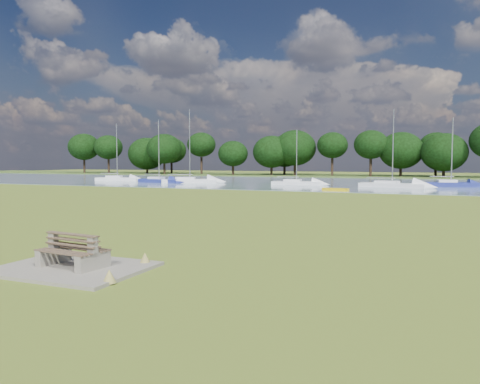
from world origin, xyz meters
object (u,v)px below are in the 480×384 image
at_px(sailboat_1, 159,179).
at_px(sailboat_4, 296,182).
at_px(sailboat_2, 450,183).
at_px(kayak, 335,189).
at_px(sailboat_8, 391,184).
at_px(sailboat_9, 117,178).
at_px(bench_pair, 73,252).
at_px(sailboat_5, 189,179).

xyz_separation_m(sailboat_1, sailboat_4, (19.68, 1.32, -0.09)).
height_order(sailboat_2, sailboat_4, sailboat_2).
relative_size(kayak, sailboat_8, 0.30).
height_order(sailboat_8, sailboat_9, sailboat_8).
bearing_deg(sailboat_8, bench_pair, -85.91).
distance_m(bench_pair, sailboat_9, 60.11).
distance_m(sailboat_5, sailboat_8, 27.11).
bearing_deg(kayak, sailboat_9, 174.47).
height_order(kayak, sailboat_8, sailboat_8).
xyz_separation_m(kayak, sailboat_8, (4.87, 8.66, 0.32)).
bearing_deg(sailboat_2, sailboat_8, -164.42).
distance_m(sailboat_1, sailboat_8, 31.45).
xyz_separation_m(bench_pair, sailboat_5, (-21.99, 47.18, 0.03)).
bearing_deg(sailboat_5, sailboat_4, -20.15).
bearing_deg(bench_pair, kayak, 95.89).
xyz_separation_m(kayak, sailboat_9, (-35.65, 10.52, 0.36)).
height_order(sailboat_4, sailboat_8, sailboat_8).
distance_m(kayak, sailboat_8, 9.94).
bearing_deg(sailboat_8, sailboat_4, -173.18).
height_order(sailboat_1, sailboat_4, sailboat_1).
relative_size(sailboat_1, sailboat_2, 1.08).
height_order(sailboat_1, sailboat_5, sailboat_5).
distance_m(kayak, sailboat_9, 37.17).
height_order(bench_pair, kayak, bench_pair).
height_order(kayak, sailboat_2, sailboat_2).
height_order(sailboat_2, sailboat_5, sailboat_5).
bearing_deg(sailboat_8, sailboat_5, -170.63).
relative_size(sailboat_2, sailboat_9, 0.93).
bearing_deg(kayak, sailboat_4, 137.18).
distance_m(sailboat_2, sailboat_4, 18.39).
relative_size(bench_pair, sailboat_2, 0.25).
xyz_separation_m(bench_pair, sailboat_2, (11.53, 50.28, 0.05)).
bearing_deg(sailboat_2, sailboat_5, 171.90).
height_order(sailboat_4, sailboat_9, sailboat_9).
distance_m(kayak, sailboat_5, 24.04).
bearing_deg(sailboat_1, bench_pair, -57.00).
relative_size(kayak, sailboat_9, 0.32).
bearing_deg(sailboat_1, sailboat_8, 4.37).
distance_m(sailboat_5, sailboat_9, 13.48).
bearing_deg(sailboat_9, sailboat_8, -20.89).
bearing_deg(kayak, sailboat_2, 58.17).
relative_size(bench_pair, sailboat_1, 0.23).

